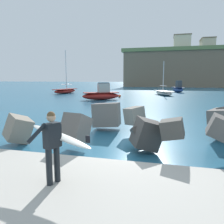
# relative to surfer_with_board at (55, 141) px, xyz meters

# --- Properties ---
(ground_plane) EXTENTS (400.00, 400.00, 0.00)m
(ground_plane) POSITION_rel_surfer_with_board_xyz_m (0.80, 3.59, -1.28)
(ground_plane) COLOR #235B7A
(walkway_path) EXTENTS (48.00, 4.40, 0.24)m
(walkway_path) POSITION_rel_surfer_with_board_xyz_m (0.80, -0.41, -1.16)
(walkway_path) COLOR #B2ADA3
(walkway_path) RESTS_ON ground
(breakwater_jetty) EXTENTS (27.77, 6.08, 2.36)m
(breakwater_jetty) POSITION_rel_surfer_with_board_xyz_m (2.84, 5.04, -0.27)
(breakwater_jetty) COLOR slate
(breakwater_jetty) RESTS_ON ground
(surfer_with_board) EXTENTS (2.08, 1.47, 1.78)m
(surfer_with_board) POSITION_rel_surfer_with_board_xyz_m (0.00, 0.00, 0.00)
(surfer_with_board) COLOR black
(surfer_with_board) RESTS_ON walkway_path
(boat_near_centre) EXTENTS (3.03, 6.37, 8.14)m
(boat_near_centre) POSITION_rel_surfer_with_board_xyz_m (-16.55, 34.02, -0.78)
(boat_near_centre) COLOR maroon
(boat_near_centre) RESTS_ON ground
(boat_near_right) EXTENTS (5.12, 3.91, 2.31)m
(boat_near_right) POSITION_rel_surfer_with_board_xyz_m (-5.97, 23.30, -0.55)
(boat_near_right) COLOR maroon
(boat_near_right) RESTS_ON ground
(boat_mid_centre) EXTENTS (3.85, 6.43, 5.75)m
(boat_mid_centre) POSITION_rel_surfer_with_board_xyz_m (1.91, 34.07, -0.87)
(boat_mid_centre) COLOR beige
(boat_mid_centre) RESTS_ON ground
(boat_far_centre) EXTENTS (2.90, 4.33, 2.43)m
(boat_far_centre) POSITION_rel_surfer_with_board_xyz_m (4.60, 43.19, -0.51)
(boat_far_centre) COLOR navy
(boat_far_centre) RESTS_ON ground
(mooring_buoy_inner) EXTENTS (0.44, 0.44, 0.44)m
(mooring_buoy_inner) POSITION_rel_surfer_with_board_xyz_m (-4.45, 27.63, -1.06)
(mooring_buoy_inner) COLOR #E54C1E
(mooring_buoy_inner) RESTS_ON ground
(station_building_west) EXTENTS (6.30, 8.04, 5.84)m
(station_building_west) POSITION_rel_surfer_with_board_xyz_m (7.02, 85.64, 14.80)
(station_building_west) COLOR beige
(station_building_west) RESTS_ON headland_bluff
(station_building_central) EXTENTS (4.81, 8.30, 4.33)m
(station_building_central) POSITION_rel_surfer_with_board_xyz_m (16.06, 85.57, 14.04)
(station_building_central) COLOR #B2ADA3
(station_building_central) RESTS_ON headland_bluff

